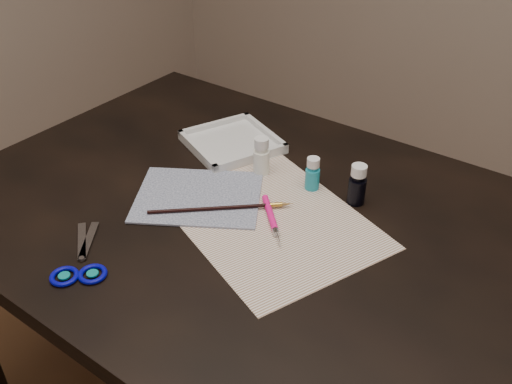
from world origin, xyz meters
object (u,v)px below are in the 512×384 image
Objects in this scene: paint_bottle_white at (261,156)px; paint_bottle_navy at (357,184)px; canvas at (198,196)px; paper at (270,219)px; palette_tray at (232,142)px; scissors at (79,253)px; paint_bottle_cyan at (313,174)px.

paint_bottle_navy is at bearing 6.00° from paint_bottle_white.
canvas is 0.34m from paint_bottle_navy.
paint_bottle_white is 0.23m from paint_bottle_navy.
paper is 0.31m from palette_tray.
paint_bottle_white is 0.45× the size of scissors.
paint_bottle_navy reaches higher than palette_tray.
paint_bottle_white is 1.17× the size of paint_bottle_cyan.
paint_bottle_navy is (0.10, 0.01, 0.01)m from paint_bottle_cyan.
paint_bottle_white is at bearing 72.56° from canvas.
paint_bottle_cyan is at bearing 6.21° from paint_bottle_white.
scissors is at bearing -126.52° from paper.
palette_tray is at bearing 142.30° from paper.
canvas is 0.28m from scissors.
paint_bottle_cyan is at bearing -174.26° from paint_bottle_navy.
palette_tray reaches higher than canvas.
scissors is at bearing -117.57° from paint_bottle_cyan.
scissors is at bearing -126.25° from paint_bottle_navy.
paint_bottle_cyan reaches higher than scissors.
paint_bottle_cyan reaches higher than palette_tray.
paint_bottle_navy is at bearing 54.28° from paper.
canvas is at bearing -135.43° from paint_bottle_cyan.
paper is 4.84× the size of paint_bottle_white.
paint_bottle_white is 0.45m from scissors.
paper is 0.18m from paint_bottle_white.
paper is at bearing -48.67° from paint_bottle_white.
canvas is 2.91× the size of paint_bottle_white.
paint_bottle_navy reaches higher than paint_bottle_cyan.
paint_bottle_navy is 0.57m from scissors.
palette_tray is (-0.26, 0.05, -0.03)m from paint_bottle_cyan.
palette_tray is (-0.25, 0.19, 0.01)m from paper.
paint_bottle_navy is at bearing 5.74° from paint_bottle_cyan.
canvas is at bearing -62.10° from scissors.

